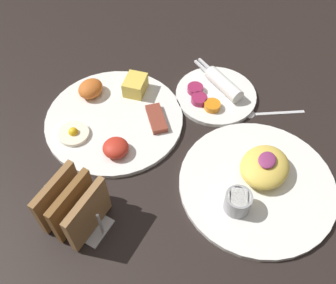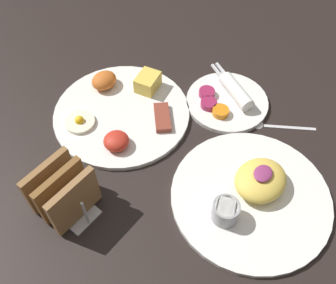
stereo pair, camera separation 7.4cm
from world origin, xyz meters
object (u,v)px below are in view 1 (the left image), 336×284
plate_condiments (215,93)px  toast_rack (74,207)px  plate_breakfast (114,116)px  plate_foreground (258,181)px

plate_condiments → toast_rack: (-0.40, 0.08, 0.04)m
plate_condiments → toast_rack: bearing=168.7°
plate_breakfast → plate_condiments: (0.17, -0.16, 0.00)m
plate_breakfast → plate_foreground: plate_foreground is taller
plate_foreground → toast_rack: (-0.23, 0.25, 0.03)m
plate_breakfast → toast_rack: 0.25m
toast_rack → plate_breakfast: bearing=19.5°
plate_condiments → plate_foreground: (-0.17, -0.17, 0.00)m
plate_foreground → toast_rack: 0.34m
plate_breakfast → plate_foreground: bearing=-90.3°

